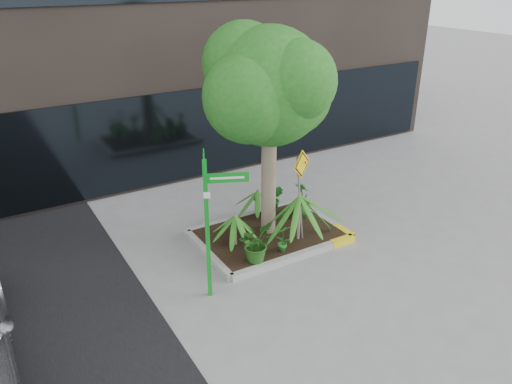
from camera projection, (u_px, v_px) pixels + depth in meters
ground at (269, 246)px, 11.39m from camera, size 80.00×80.00×0.00m
planter at (271, 234)px, 11.67m from camera, size 3.35×2.36×0.15m
tree at (269, 87)px, 10.37m from camera, size 3.24×2.87×4.85m
palm_front at (300, 196)px, 10.97m from camera, size 1.29×1.29×1.43m
palm_left at (235, 216)px, 10.88m from camera, size 0.86×0.86×0.95m
palm_back at (258, 191)px, 12.13m from camera, size 0.82×0.82×0.91m
shrub_a at (255, 243)px, 10.41m from camera, size 1.03×1.03×0.81m
shrub_b at (302, 199)px, 12.27m from camera, size 0.57×0.57×0.89m
shrub_c at (283, 238)px, 10.77m from camera, size 0.34×0.34×0.65m
shrub_d at (274, 199)px, 12.39m from camera, size 0.62×0.62×0.81m
street_sign_post at (210, 214)px, 9.04m from camera, size 0.76×1.04×2.80m
cattle_sign at (301, 180)px, 10.86m from camera, size 0.60×0.29×2.13m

